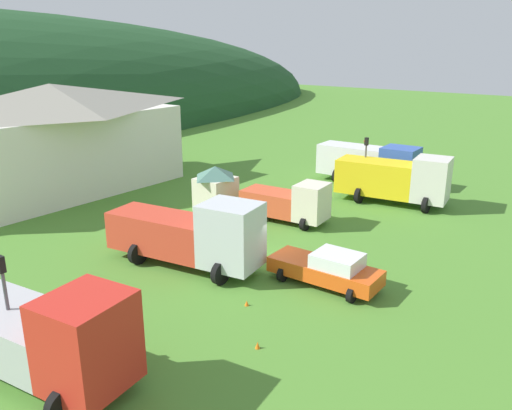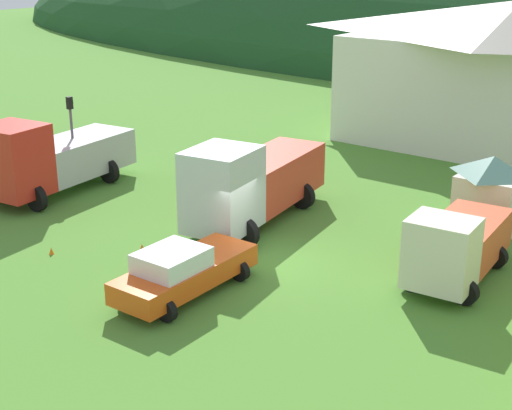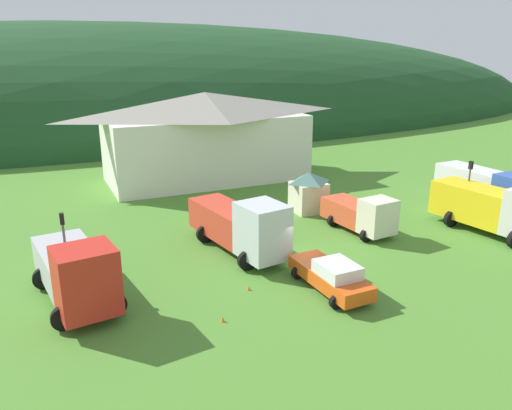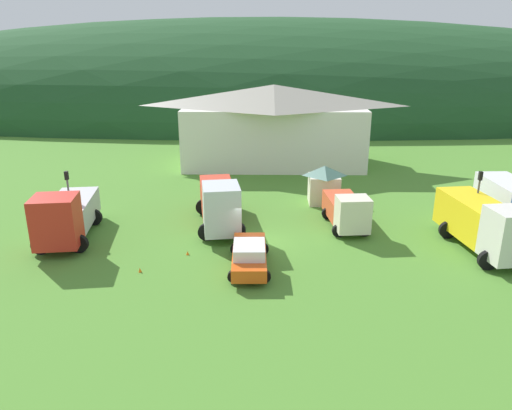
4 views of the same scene
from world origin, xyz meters
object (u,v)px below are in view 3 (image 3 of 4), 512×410
(service_pickup_orange, at_px, (331,275))
(traffic_cone_near_pickup, at_px, (223,322))
(crane_truck_red, at_px, (76,271))
(tow_truck_silver, at_px, (241,225))
(depot_building, at_px, (206,135))
(traffic_light_west, at_px, (65,244))
(traffic_cone_mid_row, at_px, (249,290))
(flatbed_truck_yellow, at_px, (493,207))
(traffic_light_east, at_px, (468,185))
(light_truck_cream, at_px, (361,214))
(play_shed_cream, at_px, (309,191))
(box_truck_blue, at_px, (488,187))

(service_pickup_orange, height_order, traffic_cone_near_pickup, service_pickup_orange)
(crane_truck_red, height_order, tow_truck_silver, tow_truck_silver)
(depot_building, bearing_deg, traffic_light_west, -126.44)
(tow_truck_silver, xyz_separation_m, traffic_cone_mid_row, (-1.50, -4.48, -1.75))
(flatbed_truck_yellow, height_order, traffic_cone_mid_row, flatbed_truck_yellow)
(crane_truck_red, distance_m, traffic_light_east, 25.83)
(light_truck_cream, height_order, traffic_cone_mid_row, light_truck_cream)
(depot_building, xyz_separation_m, traffic_cone_mid_row, (-5.37, -21.83, -4.04))
(play_shed_cream, distance_m, traffic_light_east, 10.96)
(flatbed_truck_yellow, bearing_deg, traffic_cone_near_pickup, -89.08)
(light_truck_cream, xyz_separation_m, service_pickup_orange, (-6.28, -6.23, -0.44))
(play_shed_cream, xyz_separation_m, traffic_cone_mid_row, (-9.06, -9.72, -1.52))
(traffic_cone_near_pickup, bearing_deg, tow_truck_silver, 60.94)
(flatbed_truck_yellow, distance_m, traffic_light_west, 25.76)
(depot_building, distance_m, traffic_cone_near_pickup, 25.61)
(play_shed_cream, bearing_deg, box_truck_blue, -23.12)
(light_truck_cream, distance_m, traffic_light_west, 18.14)
(flatbed_truck_yellow, relative_size, traffic_cone_mid_row, 16.81)
(play_shed_cream, height_order, traffic_light_west, traffic_light_west)
(service_pickup_orange, xyz_separation_m, traffic_light_east, (14.27, 5.14, 1.77))
(flatbed_truck_yellow, height_order, traffic_light_east, traffic_light_east)
(tow_truck_silver, xyz_separation_m, traffic_light_east, (16.46, -1.07, 0.84))
(play_shed_cream, distance_m, traffic_light_west, 18.26)
(traffic_cone_near_pickup, bearing_deg, box_truck_blue, 16.15)
(play_shed_cream, distance_m, service_pickup_orange, 12.67)
(play_shed_cream, height_order, light_truck_cream, play_shed_cream)
(depot_building, relative_size, play_shed_cream, 6.36)
(depot_building, height_order, light_truck_cream, depot_building)
(crane_truck_red, bearing_deg, traffic_light_west, -177.29)
(depot_building, bearing_deg, traffic_cone_near_pickup, -107.54)
(box_truck_blue, bearing_deg, flatbed_truck_yellow, -47.85)
(crane_truck_red, relative_size, traffic_light_east, 1.82)
(play_shed_cream, height_order, traffic_cone_mid_row, play_shed_cream)
(tow_truck_silver, relative_size, service_pickup_orange, 1.60)
(play_shed_cream, distance_m, tow_truck_silver, 9.21)
(flatbed_truck_yellow, xyz_separation_m, service_pickup_orange, (-13.81, -2.58, -0.97))
(flatbed_truck_yellow, bearing_deg, tow_truck_silver, -110.85)
(traffic_cone_near_pickup, bearing_deg, light_truck_cream, 28.96)
(flatbed_truck_yellow, bearing_deg, traffic_light_west, -104.19)
(depot_building, bearing_deg, crane_truck_red, -123.69)
(service_pickup_orange, relative_size, traffic_light_east, 1.22)
(crane_truck_red, distance_m, traffic_light_west, 1.77)
(depot_building, bearing_deg, box_truck_blue, -47.49)
(light_truck_cream, distance_m, traffic_cone_near_pickup, 14.04)
(traffic_light_west, bearing_deg, light_truck_cream, 2.84)
(light_truck_cream, bearing_deg, depot_building, -170.51)
(crane_truck_red, height_order, traffic_light_west, traffic_light_west)
(flatbed_truck_yellow, bearing_deg, service_pickup_orange, -87.47)
(light_truck_cream, bearing_deg, traffic_light_west, -92.55)
(box_truck_blue, bearing_deg, play_shed_cream, -115.60)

